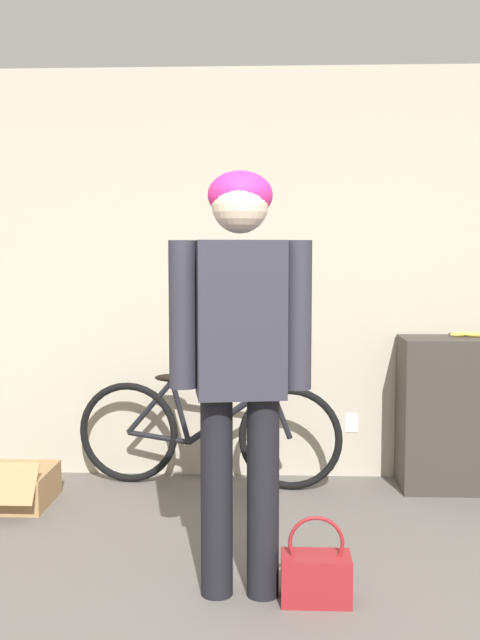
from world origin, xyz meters
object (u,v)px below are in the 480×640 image
at_px(handbag, 316,575).
at_px(cardboard_box, 15,487).
at_px(person, 240,339).
at_px(bicycle, 208,431).
at_px(banana, 478,334).

height_order(handbag, cardboard_box, handbag).
xyz_separation_m(person, bicycle, (-0.26, 1.48, -0.75)).
distance_m(handbag, cardboard_box, 2.02).
bearing_deg(person, handbag, -17.92).
distance_m(bicycle, cardboard_box, 1.17).
bearing_deg(cardboard_box, bicycle, 19.67).
relative_size(person, cardboard_box, 3.34).
xyz_separation_m(person, cardboard_box, (-1.34, 1.09, -0.99)).
relative_size(banana, handbag, 1.01).
distance_m(bicycle, handbag, 1.65).
bearing_deg(person, cardboard_box, 132.20).
relative_size(person, handbag, 4.87).
bearing_deg(cardboard_box, banana, 9.46).
distance_m(banana, handbag, 2.10).
xyz_separation_m(bicycle, banana, (1.65, 0.07, 0.60)).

